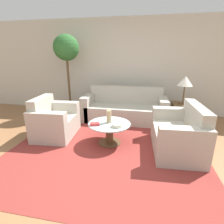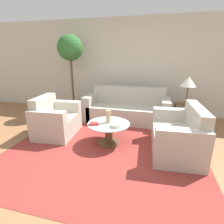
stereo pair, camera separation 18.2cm
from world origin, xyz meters
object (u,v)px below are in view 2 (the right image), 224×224
sofa_main (127,110)px  loveseat (180,137)px  potted_plant (71,58)px  bowl (116,125)px  vase (108,117)px  table_lamp (189,82)px  book_stack (94,124)px  armchair (55,121)px  coffee_table (109,130)px

sofa_main → loveseat: (1.15, -1.36, 0.00)m
potted_plant → bowl: size_ratio=11.88×
potted_plant → vase: size_ratio=9.05×
sofa_main → table_lamp: (1.38, -0.11, 0.77)m
table_lamp → potted_plant: 3.01m
table_lamp → book_stack: size_ratio=3.28×
vase → book_stack: vase is taller
loveseat → potted_plant: 3.37m
book_stack → armchair: bearing=143.7°
vase → loveseat: bearing=-2.4°
sofa_main → potted_plant: (-1.58, 0.17, 1.26)m
sofa_main → book_stack: sofa_main is taller
loveseat → potted_plant: potted_plant is taller
armchair → vase: armchair is taller
sofa_main → table_lamp: bearing=-4.8°
sofa_main → coffee_table: 1.35m
book_stack → potted_plant: bearing=105.4°
coffee_table → potted_plant: bearing=134.0°
bowl → book_stack: bowl is taller
sofa_main → loveseat: 1.78m
loveseat → vase: bearing=-95.7°
bowl → potted_plant: bearing=134.5°
vase → book_stack: bearing=-141.7°
armchair → table_lamp: 3.03m
loveseat → coffee_table: 1.27m
potted_plant → book_stack: (1.22, -1.65, -1.11)m
vase → bowl: size_ratio=1.31×
coffee_table → vase: bearing=114.0°
sofa_main → bowl: bearing=-88.2°
armchair → book_stack: armchair is taller
bowl → armchair: bearing=169.0°
sofa_main → coffee_table: sofa_main is taller
sofa_main → vase: 1.34m
loveseat → coffee_table: (-1.27, 0.02, -0.02)m
armchair → table_lamp: (2.72, 1.10, 0.76)m
armchair → potted_plant: 1.88m
loveseat → table_lamp: table_lamp is taller
loveseat → coffee_table: size_ratio=1.58×
coffee_table → sofa_main: bearing=85.0°
vase → potted_plant: bearing=134.3°
table_lamp → potted_plant: size_ratio=0.29×
bowl → coffee_table: bearing=139.5°
armchair → bowl: 1.42m
table_lamp → vase: size_ratio=2.67×
sofa_main → table_lamp: table_lamp is taller
loveseat → bowl: bearing=-86.8°
armchair → vase: 1.23m
sofa_main → armchair: bearing=-137.8°
coffee_table → bowl: size_ratio=4.40×
table_lamp → bowl: bearing=-134.1°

